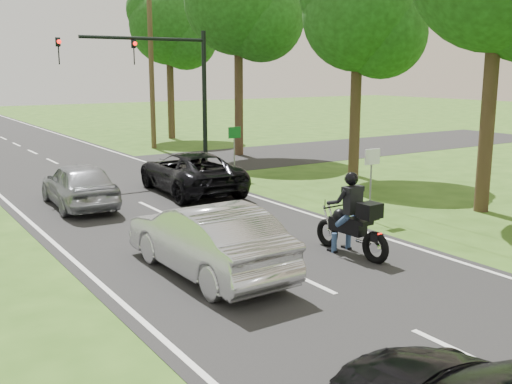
% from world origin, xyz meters
% --- Properties ---
extents(ground, '(140.00, 140.00, 0.00)m').
position_xyz_m(ground, '(0.00, 0.00, 0.00)').
color(ground, '#2F5116').
rests_on(ground, ground).
extents(road, '(8.00, 100.00, 0.01)m').
position_xyz_m(road, '(0.00, 10.00, 0.01)').
color(road, black).
rests_on(road, ground).
extents(cross_road, '(60.00, 7.00, 0.01)m').
position_xyz_m(cross_road, '(0.00, 16.00, 0.01)').
color(cross_road, black).
rests_on(cross_road, ground).
extents(motorcycle_rider, '(0.67, 2.36, 2.03)m').
position_xyz_m(motorcycle_rider, '(2.02, 0.77, 0.80)').
color(motorcycle_rider, black).
rests_on(motorcycle_rider, ground).
extents(dark_suv, '(2.82, 5.45, 1.47)m').
position_xyz_m(dark_suv, '(2.19, 9.57, 0.75)').
color(dark_suv, black).
rests_on(dark_suv, road).
extents(silver_sedan, '(1.76, 4.76, 1.55)m').
position_xyz_m(silver_sedan, '(-1.53, 1.45, 0.79)').
color(silver_sedan, '#B9B8BE').
rests_on(silver_sedan, road).
extents(silver_suv, '(1.96, 4.40, 1.47)m').
position_xyz_m(silver_suv, '(-1.87, 9.42, 0.75)').
color(silver_suv, '#919498').
rests_on(silver_suv, road).
extents(traffic_signal, '(6.38, 0.44, 6.00)m').
position_xyz_m(traffic_signal, '(3.34, 14.00, 4.14)').
color(traffic_signal, black).
rests_on(traffic_signal, ground).
extents(utility_pole_far, '(1.60, 0.28, 10.00)m').
position_xyz_m(utility_pole_far, '(6.20, 22.00, 5.08)').
color(utility_pole_far, brown).
rests_on(utility_pole_far, ground).
extents(sign_white, '(0.55, 0.07, 2.12)m').
position_xyz_m(sign_white, '(4.70, 2.98, 1.60)').
color(sign_white, slate).
rests_on(sign_white, ground).
extents(sign_green, '(0.55, 0.07, 2.12)m').
position_xyz_m(sign_green, '(4.90, 10.98, 1.60)').
color(sign_green, slate).
rests_on(sign_green, ground).
extents(tree_row_c, '(4.80, 4.65, 8.76)m').
position_xyz_m(tree_row_c, '(9.75, 8.80, 6.23)').
color(tree_row_c, '#332316').
rests_on(tree_row_c, ground).
extents(tree_row_d, '(5.76, 5.58, 10.45)m').
position_xyz_m(tree_row_d, '(9.10, 16.76, 7.43)').
color(tree_row_d, '#332316').
rests_on(tree_row_d, ground).
extents(tree_row_e, '(5.28, 5.12, 9.61)m').
position_xyz_m(tree_row_e, '(9.48, 25.78, 6.83)').
color(tree_row_e, '#332316').
rests_on(tree_row_e, ground).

